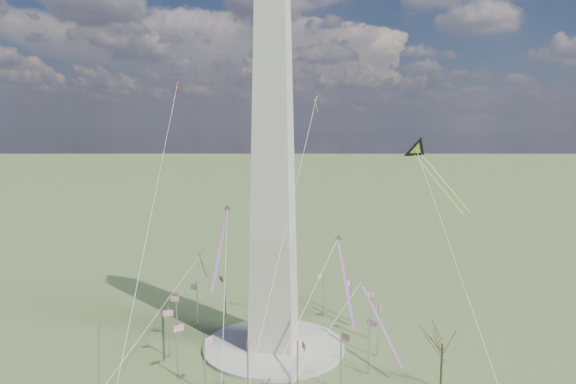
# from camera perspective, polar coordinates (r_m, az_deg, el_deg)

# --- Properties ---
(ground) EXTENTS (2000.00, 2000.00, 0.00)m
(ground) POSITION_cam_1_polar(r_m,az_deg,el_deg) (136.83, -1.57, -16.91)
(ground) COLOR #485C2E
(ground) RESTS_ON ground
(plaza) EXTENTS (36.00, 36.00, 0.80)m
(plaza) POSITION_cam_1_polar(r_m,az_deg,el_deg) (136.66, -1.57, -16.76)
(plaza) COLOR #B5AEA5
(plaza) RESTS_ON ground
(washington_monument) EXTENTS (15.56, 15.56, 100.00)m
(washington_monument) POSITION_cam_1_polar(r_m,az_deg,el_deg) (124.89, -1.65, 3.55)
(washington_monument) COLOR #B2AC95
(washington_monument) RESTS_ON plaza
(flagpole_ring) EXTENTS (54.40, 54.40, 13.00)m
(flagpole_ring) POSITION_cam_1_polar(r_m,az_deg,el_deg) (133.98, -1.58, -14.08)
(flagpole_ring) COLOR #B8BBBF
(flagpole_ring) RESTS_ON ground
(tree_near) EXTENTS (8.73, 8.73, 15.28)m
(tree_near) POSITION_cam_1_polar(r_m,az_deg,el_deg) (118.31, 16.80, -15.53)
(tree_near) COLOR #413128
(tree_near) RESTS_ON ground
(kite_delta_black) EXTENTS (16.18, 20.08, 17.48)m
(kite_delta_black) POSITION_cam_1_polar(r_m,az_deg,el_deg) (137.77, 14.36, 4.22)
(kite_delta_black) COLOR black
(kite_delta_black) RESTS_ON ground
(kite_diamond_purple) EXTENTS (1.79, 2.76, 8.43)m
(kite_diamond_purple) POSITION_cam_1_polar(r_m,az_deg,el_deg) (144.13, -9.51, -6.98)
(kite_diamond_purple) COLOR #4E1C7E
(kite_diamond_purple) RESTS_ON ground
(kite_streamer_left) EXTENTS (6.14, 20.30, 14.16)m
(kite_streamer_left) POSITION_cam_1_polar(r_m,az_deg,el_deg) (111.06, 6.15, -8.40)
(kite_streamer_left) COLOR #F74827
(kite_streamer_left) RESTS_ON ground
(kite_streamer_mid) EXTENTS (4.33, 22.69, 15.61)m
(kite_streamer_mid) POSITION_cam_1_polar(r_m,az_deg,el_deg) (121.94, -7.30, -4.84)
(kite_streamer_mid) COLOR #F74827
(kite_streamer_mid) RESTS_ON ground
(kite_streamer_right) EXTENTS (11.08, 19.08, 14.43)m
(kite_streamer_right) POSITION_cam_1_polar(r_m,az_deg,el_deg) (129.06, 9.60, -12.82)
(kite_streamer_right) COLOR #F74827
(kite_streamer_right) RESTS_ON ground
(kite_small_red) EXTENTS (1.44, 1.38, 4.06)m
(kite_small_red) POSITION_cam_1_polar(r_m,az_deg,el_deg) (169.38, -12.14, 11.74)
(kite_small_red) COLOR red
(kite_small_red) RESTS_ON ground
(kite_small_white) EXTENTS (1.53, 2.27, 4.80)m
(kite_small_white) POSITION_cam_1_polar(r_m,az_deg,el_deg) (162.79, 3.15, 10.14)
(kite_small_white) COLOR silver
(kite_small_white) RESTS_ON ground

